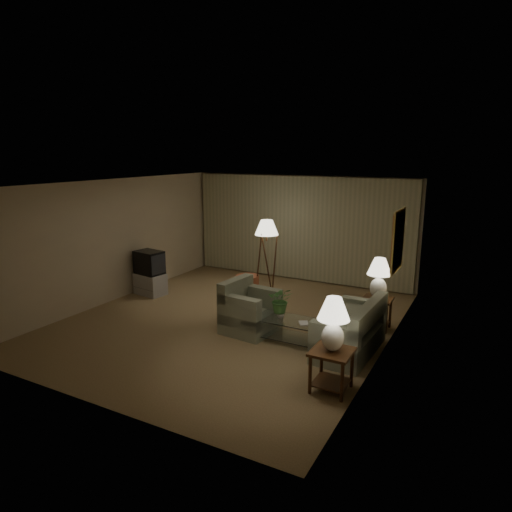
{
  "coord_description": "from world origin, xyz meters",
  "views": [
    {
      "loc": [
        4.47,
        -7.31,
        3.29
      ],
      "look_at": [
        0.25,
        0.6,
        1.22
      ],
      "focal_mm": 32.0,
      "sensor_mm": 36.0,
      "label": 1
    }
  ],
  "objects": [
    {
      "name": "book",
      "position": [
        1.68,
        -0.51,
        0.42
      ],
      "size": [
        0.25,
        0.27,
        0.02
      ],
      "primitive_type": "imported",
      "rotation": [
        0.0,
        0.0,
        0.57
      ],
      "color": "olive",
      "rests_on": "coffee_table"
    },
    {
      "name": "sofa",
      "position": [
        2.5,
        -0.31,
        0.35
      ],
      "size": [
        1.66,
        0.93,
        0.71
      ],
      "rotation": [
        0.0,
        0.0,
        -1.61
      ],
      "color": "gray",
      "rests_on": "ground"
    },
    {
      "name": "floor_lamp",
      "position": [
        -0.28,
        2.12,
        0.9
      ],
      "size": [
        0.56,
        0.56,
        1.72
      ],
      "color": "#371C0F",
      "rests_on": "ground"
    },
    {
      "name": "vase",
      "position": [
        1.28,
        -0.41,
        0.48
      ],
      "size": [
        0.15,
        0.15,
        0.14
      ],
      "primitive_type": "imported",
      "rotation": [
        0.0,
        0.0,
        -0.14
      ],
      "color": "white",
      "rests_on": "coffee_table"
    },
    {
      "name": "flowers",
      "position": [
        1.28,
        -0.41,
        0.79
      ],
      "size": [
        0.53,
        0.5,
        0.47
      ],
      "primitive_type": "imported",
      "rotation": [
        0.0,
        0.0,
        0.37
      ],
      "color": "#448039",
      "rests_on": "vase"
    },
    {
      "name": "ground",
      "position": [
        0.0,
        0.0,
        0.0
      ],
      "size": [
        7.0,
        7.0,
        0.0
      ],
      "primitive_type": "plane",
      "color": "#9F8458",
      "rests_on": "ground"
    },
    {
      "name": "room_shell",
      "position": [
        0.02,
        1.51,
        1.75
      ],
      "size": [
        6.04,
        7.02,
        2.72
      ],
      "color": "#BDAB91",
      "rests_on": "ground"
    },
    {
      "name": "armchair",
      "position": [
        0.62,
        -0.31,
        0.38
      ],
      "size": [
        1.07,
        1.03,
        0.76
      ],
      "rotation": [
        0.0,
        0.0,
        1.47
      ],
      "color": "gray",
      "rests_on": "ground"
    },
    {
      "name": "tv_cabinet",
      "position": [
        -2.55,
        0.57,
        0.25
      ],
      "size": [
        0.85,
        0.66,
        0.5
      ],
      "primitive_type": "cube",
      "rotation": [
        0.0,
        0.0,
        -0.15
      ],
      "color": "#9E9EA0",
      "rests_on": "ground"
    },
    {
      "name": "side_table_far",
      "position": [
        2.65,
        0.94,
        0.4
      ],
      "size": [
        0.53,
        0.45,
        0.6
      ],
      "color": "#371C0F",
      "rests_on": "ground"
    },
    {
      "name": "coffee_table",
      "position": [
        1.43,
        -0.41,
        0.28
      ],
      "size": [
        1.13,
        0.62,
        0.41
      ],
      "color": "silver",
      "rests_on": "ground"
    },
    {
      "name": "ottoman",
      "position": [
        -0.68,
        1.89,
        0.19
      ],
      "size": [
        0.62,
        0.62,
        0.37
      ],
      "primitive_type": "cylinder",
      "rotation": [
        0.0,
        0.0,
        -0.11
      ],
      "color": "#A95139",
      "rests_on": "ground"
    },
    {
      "name": "side_table_near",
      "position": [
        2.65,
        -1.66,
        0.41
      ],
      "size": [
        0.55,
        0.55,
        0.6
      ],
      "color": "#371C0F",
      "rests_on": "ground"
    },
    {
      "name": "table_lamp_near",
      "position": [
        2.65,
        -1.66,
        1.05
      ],
      "size": [
        0.45,
        0.45,
        0.77
      ],
      "color": "silver",
      "rests_on": "side_table_near"
    },
    {
      "name": "crt_tv",
      "position": [
        -2.55,
        0.57,
        0.77
      ],
      "size": [
        0.76,
        0.64,
        0.54
      ],
      "primitive_type": "cube",
      "rotation": [
        0.0,
        0.0,
        -0.15
      ],
      "color": "black",
      "rests_on": "tv_cabinet"
    },
    {
      "name": "table_lamp_far",
      "position": [
        2.65,
        0.94,
        1.06
      ],
      "size": [
        0.45,
        0.45,
        0.77
      ],
      "color": "silver",
      "rests_on": "side_table_far"
    }
  ]
}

